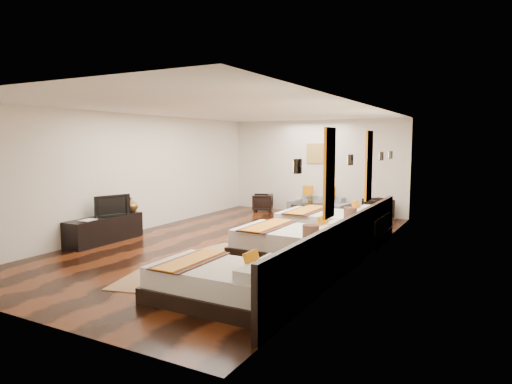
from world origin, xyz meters
The scene contains 30 objects.
floor centered at (0.00, 0.00, 0.00)m, with size 5.50×9.50×0.01m, color black.
ceiling centered at (0.00, 0.00, 2.80)m, with size 5.50×9.50×0.01m, color white.
back_wall centered at (0.00, 4.75, 1.40)m, with size 5.50×0.01×2.80m, color silver.
left_wall centered at (-2.75, 0.00, 1.40)m, with size 0.01×9.50×2.80m, color silver.
right_wall centered at (2.75, 0.00, 1.40)m, with size 0.01×9.50×2.80m, color silver.
headboard_panel centered at (2.71, -0.80, 0.45)m, with size 0.08×6.60×0.90m, color black.
bed_near centered at (1.69, -3.10, 0.26)m, with size 1.97×1.24×0.75m.
bed_mid centered at (1.70, -0.61, 0.29)m, with size 2.24×1.41×0.85m.
bed_far centered at (1.70, 1.39, 0.30)m, with size 2.33×1.47×0.89m.
nightstand_a centered at (2.44, -1.86, 0.32)m, with size 0.46×0.46×0.92m.
nightstand_b centered at (2.45, 0.15, 0.32)m, with size 0.46×0.46×0.92m.
jute_mat_near centered at (0.09, -2.88, 0.01)m, with size 0.75×1.20×0.01m, color #93704A.
jute_mat_mid centered at (0.08, -0.79, 0.01)m, with size 0.75×1.20×0.01m, color #93704A.
jute_mat_far centered at (0.22, 1.37, 0.01)m, with size 0.75×1.20×0.01m, color #93704A.
tv_console centered at (-2.50, -1.28, 0.28)m, with size 0.50×1.80×0.55m, color black.
tv centered at (-2.45, -1.13, 0.78)m, with size 0.81×0.11×0.46m, color black.
book centered at (-2.50, -1.84, 0.57)m, with size 0.24×0.33×0.03m, color black.
figurine centered at (-2.50, -0.48, 0.71)m, with size 0.31×0.31×0.33m, color brown.
sofa centered at (0.21, 4.45, 0.27)m, with size 1.85×0.72×0.54m, color gray.
armchair_left centered at (-1.49, 4.09, 0.27)m, with size 0.58×0.60×0.55m, color black.
armchair_right centered at (2.00, 4.32, 0.30)m, with size 0.63×0.65×0.59m, color black.
coffee_table centered at (0.21, 3.70, 0.20)m, with size 1.00×0.50×0.40m, color black.
table_plant centered at (0.28, 3.64, 0.53)m, with size 0.24×0.20×0.26m, color #26521B.
orange_panel_a centered at (2.73, -1.90, 1.70)m, with size 0.04×0.40×1.30m, color #D86014.
orange_panel_b centered at (2.73, 0.30, 1.70)m, with size 0.04×0.40×1.30m, color #D86014.
sconce_near centered at (2.70, -3.00, 1.85)m, with size 0.07×0.12×0.18m.
sconce_mid centered at (2.70, -0.80, 1.85)m, with size 0.07×0.12×0.18m.
sconce_far centered at (2.70, 1.40, 1.85)m, with size 0.07×0.12×0.18m.
sconce_lounge centered at (2.70, 2.30, 1.85)m, with size 0.07×0.12×0.18m.
gold_artwork centered at (0.00, 4.73, 1.80)m, with size 0.60×0.04×0.60m, color #AD873F.
Camera 1 is at (4.84, -7.98, 2.14)m, focal length 31.26 mm.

